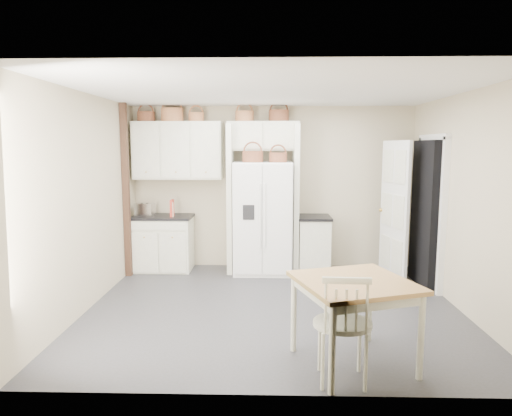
{
  "coord_description": "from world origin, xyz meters",
  "views": [
    {
      "loc": [
        -0.07,
        -5.4,
        1.96
      ],
      "look_at": [
        -0.22,
        0.4,
        1.18
      ],
      "focal_mm": 32.0,
      "sensor_mm": 36.0,
      "label": 1
    }
  ],
  "objects": [
    {
      "name": "floor",
      "position": [
        0.0,
        0.0,
        0.0
      ],
      "size": [
        4.5,
        4.5,
        0.0
      ],
      "primitive_type": "plane",
      "color": "#333334",
      "rests_on": "ground"
    },
    {
      "name": "ceiling",
      "position": [
        0.0,
        0.0,
        2.6
      ],
      "size": [
        4.5,
        4.5,
        0.0
      ],
      "primitive_type": "plane",
      "color": "white",
      "rests_on": "wall_back"
    },
    {
      "name": "wall_back",
      "position": [
        0.0,
        2.0,
        1.3
      ],
      "size": [
        4.5,
        0.0,
        4.5
      ],
      "primitive_type": "plane",
      "rotation": [
        1.57,
        0.0,
        0.0
      ],
      "color": "#BAA88D",
      "rests_on": "floor"
    },
    {
      "name": "wall_left",
      "position": [
        -2.25,
        0.0,
        1.3
      ],
      "size": [
        0.0,
        4.0,
        4.0
      ],
      "primitive_type": "plane",
      "rotation": [
        1.57,
        0.0,
        1.57
      ],
      "color": "#BAA88D",
      "rests_on": "floor"
    },
    {
      "name": "wall_right",
      "position": [
        2.25,
        0.0,
        1.3
      ],
      "size": [
        0.0,
        4.0,
        4.0
      ],
      "primitive_type": "plane",
      "rotation": [
        1.57,
        0.0,
        -1.57
      ],
      "color": "#BAA88D",
      "rests_on": "floor"
    },
    {
      "name": "refrigerator",
      "position": [
        -0.15,
        1.61,
        0.86
      ],
      "size": [
        0.89,
        0.72,
        1.73
      ],
      "primitive_type": "cube",
      "color": "white",
      "rests_on": "floor"
    },
    {
      "name": "base_cab_left",
      "position": [
        -1.75,
        1.7,
        0.42
      ],
      "size": [
        0.91,
        0.57,
        0.84
      ],
      "primitive_type": "cube",
      "color": "white",
      "rests_on": "floor"
    },
    {
      "name": "base_cab_right",
      "position": [
        0.65,
        1.7,
        0.42
      ],
      "size": [
        0.48,
        0.57,
        0.84
      ],
      "primitive_type": "cube",
      "color": "white",
      "rests_on": "floor"
    },
    {
      "name": "dining_table",
      "position": [
        0.7,
        -1.45,
        0.39
      ],
      "size": [
        1.19,
        1.19,
        0.78
      ],
      "primitive_type": "cube",
      "rotation": [
        0.0,
        0.0,
        0.32
      ],
      "color": "olive",
      "rests_on": "floor"
    },
    {
      "name": "windsor_chair",
      "position": [
        0.55,
        -1.75,
        0.5
      ],
      "size": [
        0.51,
        0.47,
        1.0
      ],
      "primitive_type": "cube",
      "rotation": [
        0.0,
        0.0,
        -0.04
      ],
      "color": "white",
      "rests_on": "floor"
    },
    {
      "name": "counter_left",
      "position": [
        -1.75,
        1.7,
        0.86
      ],
      "size": [
        0.94,
        0.61,
        0.04
      ],
      "primitive_type": "cube",
      "color": "black",
      "rests_on": "base_cab_left"
    },
    {
      "name": "counter_right",
      "position": [
        0.65,
        1.7,
        0.86
      ],
      "size": [
        0.52,
        0.61,
        0.04
      ],
      "primitive_type": "cube",
      "color": "black",
      "rests_on": "base_cab_right"
    },
    {
      "name": "toaster",
      "position": [
        -2.01,
        1.67,
        0.98
      ],
      "size": [
        0.31,
        0.22,
        0.2
      ],
      "primitive_type": "cube",
      "rotation": [
        0.0,
        0.0,
        -0.18
      ],
      "color": "silver",
      "rests_on": "counter_left"
    },
    {
      "name": "cookbook_red",
      "position": [
        -1.57,
        1.62,
        1.01
      ],
      "size": [
        0.04,
        0.18,
        0.26
      ],
      "primitive_type": "cube",
      "rotation": [
        0.0,
        0.0,
        0.02
      ],
      "color": "red",
      "rests_on": "counter_left"
    },
    {
      "name": "cookbook_cream",
      "position": [
        -1.57,
        1.62,
        0.99
      ],
      "size": [
        0.07,
        0.16,
        0.23
      ],
      "primitive_type": "cube",
      "rotation": [
        0.0,
        0.0,
        0.26
      ],
      "color": "beige",
      "rests_on": "counter_left"
    },
    {
      "name": "basket_upper_a",
      "position": [
        -1.99,
        1.83,
        2.43
      ],
      "size": [
        0.27,
        0.27,
        0.15
      ],
      "primitive_type": "cylinder",
      "color": "#53311C",
      "rests_on": "upper_cabinet"
    },
    {
      "name": "basket_upper_b",
      "position": [
        -1.58,
        1.83,
        2.45
      ],
      "size": [
        0.35,
        0.35,
        0.21
      ],
      "primitive_type": "cylinder",
      "color": "#A36039",
      "rests_on": "upper_cabinet"
    },
    {
      "name": "basket_upper_c",
      "position": [
        -1.2,
        1.83,
        2.42
      ],
      "size": [
        0.24,
        0.24,
        0.14
      ],
      "primitive_type": "cylinder",
      "color": "#A36039",
      "rests_on": "upper_cabinet"
    },
    {
      "name": "basket_bridge_a",
      "position": [
        -0.44,
        1.83,
        2.43
      ],
      "size": [
        0.29,
        0.29,
        0.16
      ],
      "primitive_type": "cylinder",
      "color": "#A36039",
      "rests_on": "bridge_cabinet"
    },
    {
      "name": "basket_bridge_b",
      "position": [
        0.09,
        1.83,
        2.44
      ],
      "size": [
        0.31,
        0.31,
        0.18
      ],
      "primitive_type": "cylinder",
      "color": "#53311C",
      "rests_on": "bridge_cabinet"
    },
    {
      "name": "basket_fridge_a",
      "position": [
        -0.3,
        1.51,
        1.81
      ],
      "size": [
        0.31,
        0.31,
        0.17
      ],
      "primitive_type": "cylinder",
      "color": "#53311C",
      "rests_on": "refrigerator"
    },
    {
      "name": "basket_fridge_b",
      "position": [
        0.08,
        1.51,
        1.8
      ],
      "size": [
        0.27,
        0.27,
        0.14
      ],
      "primitive_type": "cylinder",
      "color": "#53311C",
      "rests_on": "refrigerator"
    },
    {
      "name": "upper_cabinet",
      "position": [
        -1.5,
        1.83,
        1.9
      ],
      "size": [
        1.4,
        0.34,
        0.9
      ],
      "primitive_type": "cube",
      "color": "white",
      "rests_on": "wall_back"
    },
    {
      "name": "bridge_cabinet",
      "position": [
        -0.15,
        1.83,
        2.12
      ],
      "size": [
        1.12,
        0.34,
        0.45
      ],
      "primitive_type": "cube",
      "color": "white",
      "rests_on": "wall_back"
    },
    {
      "name": "fridge_panel_left",
      "position": [
        -0.66,
        1.7,
        1.15
      ],
      "size": [
        0.08,
        0.6,
        2.3
      ],
      "primitive_type": "cube",
      "color": "white",
      "rests_on": "floor"
    },
    {
      "name": "fridge_panel_right",
      "position": [
        0.36,
        1.7,
        1.15
      ],
      "size": [
        0.08,
        0.6,
        2.3
      ],
      "primitive_type": "cube",
      "color": "white",
      "rests_on": "floor"
    },
    {
      "name": "trim_post",
      "position": [
        -2.2,
        1.35,
        1.3
      ],
      "size": [
        0.09,
        0.09,
        2.6
      ],
      "primitive_type": "cube",
      "color": "#342315",
      "rests_on": "floor"
    },
    {
      "name": "doorway_void",
      "position": [
        2.16,
        1.0,
        1.02
      ],
      "size": [
        0.18,
        0.85,
        2.05
      ],
      "primitive_type": "cube",
      "color": "black",
      "rests_on": "floor"
    },
    {
      "name": "door_slab",
      "position": [
        1.8,
        1.33,
        1.02
      ],
      "size": [
        0.21,
        0.79,
        2.05
      ],
      "primitive_type": "cube",
      "rotation": [
        0.0,
        0.0,
        -1.36
      ],
      "color": "white",
      "rests_on": "floor"
    }
  ]
}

